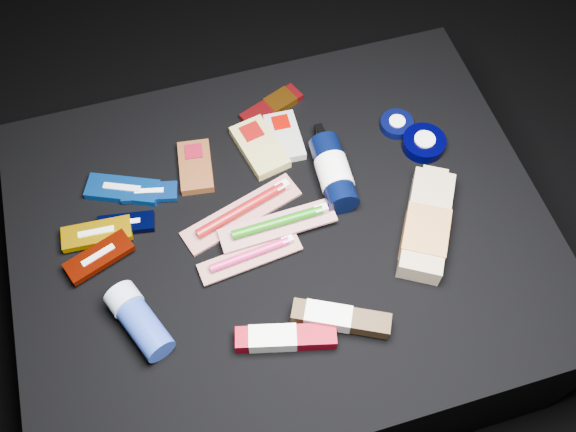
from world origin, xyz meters
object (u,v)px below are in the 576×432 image
object	(u,v)px
bodywash_bottle	(426,226)
toothpaste_carton_red	(281,338)
lotion_bottle	(333,172)
deodorant_stick	(139,320)

from	to	relation	value
bodywash_bottle	toothpaste_carton_red	bearing A→B (deg)	-127.84
lotion_bottle	deodorant_stick	distance (m)	0.44
lotion_bottle	deodorant_stick	bearing A→B (deg)	-151.89
toothpaste_carton_red	deodorant_stick	bearing A→B (deg)	171.02
bodywash_bottle	toothpaste_carton_red	world-z (taller)	bodywash_bottle
lotion_bottle	toothpaste_carton_red	size ratio (longest dim) A/B	1.14
deodorant_stick	toothpaste_carton_red	world-z (taller)	deodorant_stick
deodorant_stick	toothpaste_carton_red	bearing A→B (deg)	-45.51
bodywash_bottle	deodorant_stick	size ratio (longest dim) A/B	1.55
deodorant_stick	bodywash_bottle	bearing A→B (deg)	-19.06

